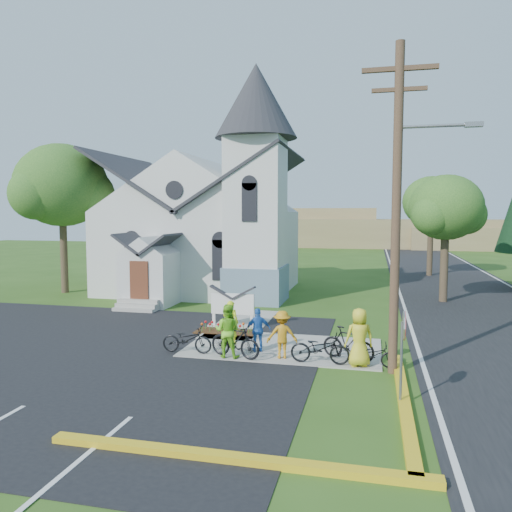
% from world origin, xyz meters
% --- Properties ---
extents(ground, '(120.00, 120.00, 0.00)m').
position_xyz_m(ground, '(0.00, 0.00, 0.00)').
color(ground, '#2F5117').
rests_on(ground, ground).
extents(parking_lot, '(20.00, 16.00, 0.02)m').
position_xyz_m(parking_lot, '(-7.00, -2.00, 0.01)').
color(parking_lot, black).
rests_on(parking_lot, ground).
extents(road, '(8.00, 90.00, 0.02)m').
position_xyz_m(road, '(10.00, 15.00, 0.01)').
color(road, black).
rests_on(road, ground).
extents(sidewalk, '(7.00, 4.00, 0.05)m').
position_xyz_m(sidewalk, '(1.50, 0.50, 0.03)').
color(sidewalk, '#A19D92').
rests_on(sidewalk, ground).
extents(church, '(12.35, 12.00, 13.00)m').
position_xyz_m(church, '(-5.48, 12.48, 5.25)').
color(church, silver).
rests_on(church, ground).
extents(church_sign, '(2.20, 0.40, 1.70)m').
position_xyz_m(church_sign, '(-1.20, 3.20, 1.03)').
color(church_sign, '#A19D92').
rests_on(church_sign, ground).
extents(flower_bed, '(2.60, 1.10, 0.07)m').
position_xyz_m(flower_bed, '(-1.20, 2.30, 0.04)').
color(flower_bed, '#361D0E').
rests_on(flower_bed, ground).
extents(utility_pole, '(3.45, 0.28, 10.00)m').
position_xyz_m(utility_pole, '(5.36, -1.50, 5.40)').
color(utility_pole, '#442D22').
rests_on(utility_pole, ground).
extents(stop_sign, '(0.11, 0.76, 2.48)m').
position_xyz_m(stop_sign, '(5.43, -4.20, 1.78)').
color(stop_sign, gray).
rests_on(stop_sign, ground).
extents(tree_lot_corner, '(5.60, 5.60, 9.15)m').
position_xyz_m(tree_lot_corner, '(-14.00, 10.00, 6.60)').
color(tree_lot_corner, '#3D2C21').
rests_on(tree_lot_corner, ground).
extents(tree_road_near, '(4.00, 4.00, 7.05)m').
position_xyz_m(tree_road_near, '(8.50, 12.00, 5.21)').
color(tree_road_near, '#3D2C21').
rests_on(tree_road_near, ground).
extents(tree_road_mid, '(4.40, 4.40, 7.80)m').
position_xyz_m(tree_road_mid, '(9.00, 24.00, 5.78)').
color(tree_road_mid, '#3D2C21').
rests_on(tree_road_mid, ground).
extents(distant_hills, '(61.00, 10.00, 5.60)m').
position_xyz_m(distant_hills, '(3.36, 56.33, 2.17)').
color(distant_hills, olive).
rests_on(distant_hills, ground).
extents(cyclist_0, '(0.61, 0.42, 1.64)m').
position_xyz_m(cyclist_0, '(-0.51, 0.49, 0.87)').
color(cyclist_0, '#D2EC1B').
rests_on(cyclist_0, sidewalk).
extents(bike_0, '(1.82, 0.67, 0.95)m').
position_xyz_m(bike_0, '(-1.67, -1.02, 0.52)').
color(bike_0, black).
rests_on(bike_0, sidewalk).
extents(cyclist_1, '(0.90, 0.71, 1.83)m').
position_xyz_m(cyclist_1, '(-0.13, -1.20, 0.96)').
color(cyclist_1, '#7AD227').
rests_on(cyclist_1, sidewalk).
extents(bike_1, '(1.99, 1.07, 1.15)m').
position_xyz_m(bike_1, '(0.14, -1.20, 0.62)').
color(bike_1, black).
rests_on(bike_1, sidewalk).
extents(cyclist_2, '(0.98, 0.70, 1.55)m').
position_xyz_m(cyclist_2, '(0.73, -0.27, 0.82)').
color(cyclist_2, blue).
rests_on(cyclist_2, sidewalk).
extents(bike_2, '(1.93, 0.69, 1.01)m').
position_xyz_m(bike_2, '(3.02, -1.20, 0.56)').
color(bike_2, black).
rests_on(bike_2, sidewalk).
extents(cyclist_3, '(1.16, 0.85, 1.62)m').
position_xyz_m(cyclist_3, '(1.70, -0.87, 0.86)').
color(cyclist_3, orange).
rests_on(cyclist_3, sidewalk).
extents(bike_3, '(1.92, 1.17, 1.11)m').
position_xyz_m(bike_3, '(3.90, -0.58, 0.61)').
color(bike_3, black).
rests_on(bike_3, sidewalk).
extents(cyclist_4, '(1.06, 0.85, 1.88)m').
position_xyz_m(cyclist_4, '(4.27, -1.20, 0.99)').
color(cyclist_4, yellow).
rests_on(cyclist_4, sidewalk).
extents(bike_4, '(1.53, 0.59, 0.79)m').
position_xyz_m(bike_4, '(4.70, -1.20, 0.45)').
color(bike_4, black).
rests_on(bike_4, sidewalk).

